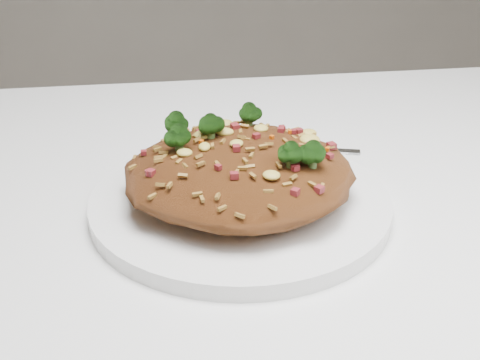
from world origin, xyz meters
name	(u,v)px	position (x,y,z in m)	size (l,w,h in m)	color
dining_table	(132,352)	(0.00, 0.00, 0.66)	(1.20, 0.80, 0.75)	white
plate	(240,203)	(0.10, 0.06, 0.76)	(0.25, 0.25, 0.01)	white
fried_rice	(240,165)	(0.10, 0.06, 0.79)	(0.19, 0.18, 0.07)	brown
fork	(283,149)	(0.15, 0.15, 0.77)	(0.16, 0.06, 0.00)	silver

